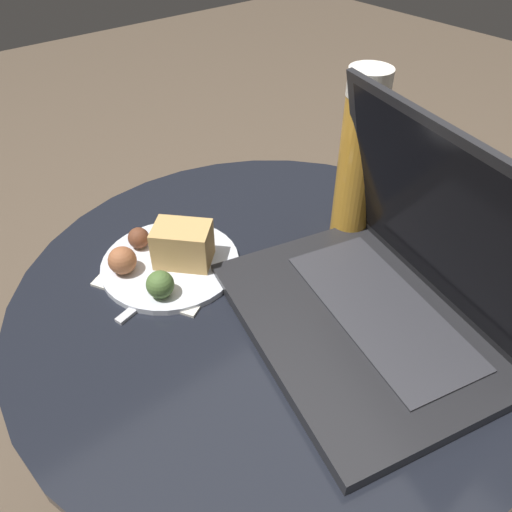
{
  "coord_description": "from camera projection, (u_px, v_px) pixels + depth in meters",
  "views": [
    {
      "loc": [
        0.37,
        -0.34,
        0.98
      ],
      "look_at": [
        -0.01,
        -0.03,
        0.58
      ],
      "focal_mm": 35.0,
      "sensor_mm": 36.0,
      "label": 1
    }
  ],
  "objects": [
    {
      "name": "snack_plate",
      "position": [
        169.0,
        257.0,
        0.71
      ],
      "size": [
        0.2,
        0.2,
        0.07
      ],
      "color": "silver",
      "rests_on": "table"
    },
    {
      "name": "laptop",
      "position": [
        383.0,
        291.0,
        0.61
      ],
      "size": [
        0.4,
        0.33,
        0.26
      ],
      "color": "#232326",
      "rests_on": "table"
    },
    {
      "name": "beer_glass",
      "position": [
        358.0,
        158.0,
        0.71
      ],
      "size": [
        0.06,
        0.06,
        0.26
      ],
      "color": "gold",
      "rests_on": "table"
    },
    {
      "name": "ground_plane",
      "position": [
        270.0,
        469.0,
        1.01
      ],
      "size": [
        6.0,
        6.0,
        0.0
      ],
      "primitive_type": "plane",
      "color": "brown"
    },
    {
      "name": "napkin",
      "position": [
        162.0,
        274.0,
        0.71
      ],
      "size": [
        0.2,
        0.18,
        0.0
      ],
      "color": "silver",
      "rests_on": "table"
    },
    {
      "name": "fork",
      "position": [
        169.0,
        281.0,
        0.7
      ],
      "size": [
        0.06,
        0.16,
        0.0
      ],
      "color": "silver",
      "rests_on": "table"
    },
    {
      "name": "table",
      "position": [
        275.0,
        346.0,
        0.77
      ],
      "size": [
        0.72,
        0.72,
        0.51
      ],
      "color": "#9E9EA3",
      "rests_on": "ground_plane"
    }
  ]
}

